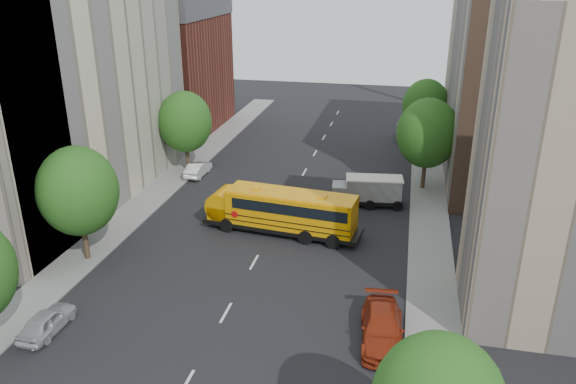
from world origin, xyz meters
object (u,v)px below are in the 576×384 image
(parked_car_1, at_px, (198,169))
(parked_car_5, at_px, (404,132))
(street_tree_5, at_px, (426,106))
(school_bus, at_px, (281,209))
(street_tree_1, at_px, (78,191))
(parked_car_0, at_px, (47,321))
(parked_car_3, at_px, (382,328))
(street_tree_4, at_px, (428,133))
(safari_truck, at_px, (368,190))
(street_tree_2, at_px, (185,122))

(parked_car_1, height_order, parked_car_5, parked_car_5)
(street_tree_5, height_order, parked_car_1, street_tree_5)
(school_bus, height_order, parked_car_1, school_bus)
(street_tree_1, height_order, parked_car_5, street_tree_1)
(parked_car_0, distance_m, parked_car_3, 17.86)
(street_tree_5, bearing_deg, parked_car_0, -117.70)
(street_tree_4, bearing_deg, safari_truck, -133.39)
(street_tree_2, xyz_separation_m, parked_car_0, (2.20, -25.71, -4.18))
(safari_truck, height_order, parked_car_1, safari_truck)
(parked_car_1, bearing_deg, parked_car_5, -137.78)
(street_tree_5, distance_m, parked_car_5, 5.52)
(street_tree_4, xyz_separation_m, school_bus, (-10.28, -11.17, -3.23))
(safari_truck, bearing_deg, parked_car_5, 76.38)
(street_tree_2, relative_size, street_tree_4, 0.95)
(street_tree_5, xyz_separation_m, safari_truck, (-4.43, -16.69, -3.42))
(street_tree_2, distance_m, parked_car_1, 4.53)
(street_tree_2, bearing_deg, parked_car_1, -36.40)
(parked_car_1, bearing_deg, street_tree_2, -35.51)
(school_bus, xyz_separation_m, safari_truck, (5.85, 6.48, -0.56))
(street_tree_4, relative_size, parked_car_3, 1.51)
(street_tree_1, xyz_separation_m, parked_car_5, (19.97, 33.30, -4.18))
(parked_car_0, bearing_deg, street_tree_5, -117.15)
(school_bus, bearing_deg, parked_car_3, -48.16)
(street_tree_1, relative_size, safari_truck, 1.35)
(safari_truck, distance_m, parked_car_3, 18.11)
(school_bus, relative_size, parked_car_5, 2.56)
(street_tree_1, distance_m, street_tree_4, 28.43)
(school_bus, height_order, parked_car_3, school_bus)
(street_tree_1, distance_m, parked_car_1, 17.56)
(street_tree_1, xyz_separation_m, street_tree_2, (0.00, 18.00, -0.12))
(street_tree_4, distance_m, parked_car_1, 21.10)
(parked_car_3, bearing_deg, street_tree_2, 126.03)
(street_tree_1, xyz_separation_m, parked_car_1, (1.40, 16.97, -4.30))
(school_bus, height_order, safari_truck, school_bus)
(street_tree_4, xyz_separation_m, parked_car_5, (-2.03, 15.30, -4.31))
(street_tree_5, xyz_separation_m, parked_car_0, (-19.80, -37.71, -4.06))
(street_tree_1, height_order, parked_car_3, street_tree_1)
(school_bus, distance_m, parked_car_3, 14.08)
(street_tree_2, height_order, safari_truck, street_tree_2)
(safari_truck, bearing_deg, school_bus, -138.85)
(street_tree_2, distance_m, parked_car_5, 25.48)
(parked_car_0, bearing_deg, parked_car_5, -112.87)
(street_tree_5, xyz_separation_m, parked_car_5, (-2.03, 3.30, -3.93))
(street_tree_4, height_order, safari_truck, street_tree_4)
(street_tree_4, distance_m, safari_truck, 7.48)
(school_bus, xyz_separation_m, parked_car_1, (-10.32, 10.14, -1.19))
(street_tree_5, relative_size, safari_truck, 1.28)
(street_tree_1, distance_m, safari_truck, 22.34)
(school_bus, xyz_separation_m, parked_car_5, (8.25, 26.47, -1.07))
(street_tree_5, height_order, safari_truck, street_tree_5)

